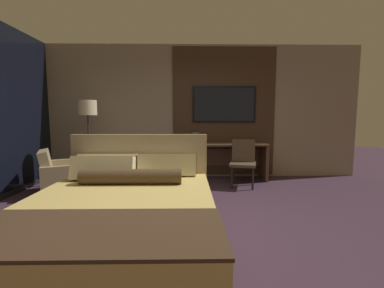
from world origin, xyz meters
TOP-DOWN VIEW (x-y plane):
  - ground_plane at (0.00, 0.00)m, footprint 16.00×16.00m
  - wall_back_tv_panel at (0.09, 2.59)m, footprint 7.20×0.09m
  - bed at (-0.70, -0.51)m, footprint 1.79×2.19m
  - desk at (0.72, 2.30)m, footprint 1.67×0.53m
  - tv at (0.72, 2.52)m, footprint 1.33×0.04m
  - desk_chair at (0.99, 1.81)m, footprint 0.56×0.56m
  - armchair_by_window at (-2.17, 1.42)m, footprint 1.02×1.04m
  - floor_lamp at (-1.95, 1.98)m, footprint 0.34×0.34m
  - vase_tall at (0.11, 2.36)m, footprint 0.15×0.15m

SIDE VIEW (x-z plane):
  - ground_plane at x=0.00m, z-range 0.00..0.00m
  - armchair_by_window at x=-2.17m, z-range -0.13..0.63m
  - bed at x=-0.70m, z-range -0.21..0.85m
  - desk at x=0.72m, z-range 0.13..0.89m
  - desk_chair at x=0.99m, z-range 0.08..0.95m
  - vase_tall at x=0.11m, z-range 0.76..0.98m
  - floor_lamp at x=-1.95m, z-range 0.54..2.15m
  - wall_back_tv_panel at x=0.09m, z-range 0.00..2.80m
  - tv at x=0.72m, z-range 1.18..1.93m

